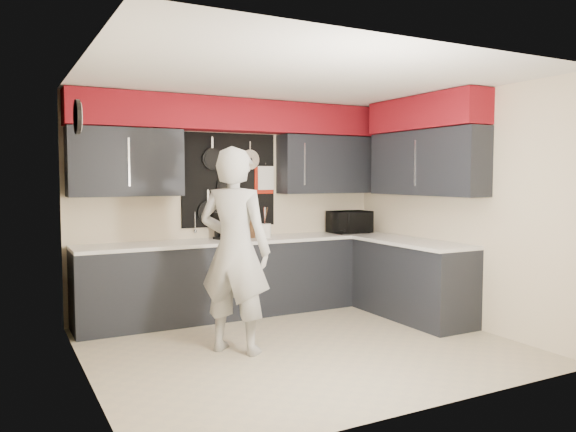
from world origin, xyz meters
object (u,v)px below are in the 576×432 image
knife_block (249,229)px  coffee_maker (223,225)px  utensil_crock (266,231)px  microwave (349,222)px  person (235,251)px

knife_block → coffee_maker: (-0.33, 0.02, 0.06)m
knife_block → utensil_crock: size_ratio=1.28×
knife_block → utensil_crock: knife_block is taller
microwave → knife_block: size_ratio=2.40×
utensil_crock → person: person is taller
microwave → utensil_crock: 1.24m
utensil_crock → person: 1.62m
microwave → knife_block: microwave is taller
coffee_maker → person: bearing=-123.1°
knife_block → coffee_maker: 0.34m
utensil_crock → knife_block: bearing=163.3°
knife_block → person: bearing=-129.3°
coffee_maker → person: 1.46m
microwave → person: size_ratio=0.27×
microwave → person: person is taller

